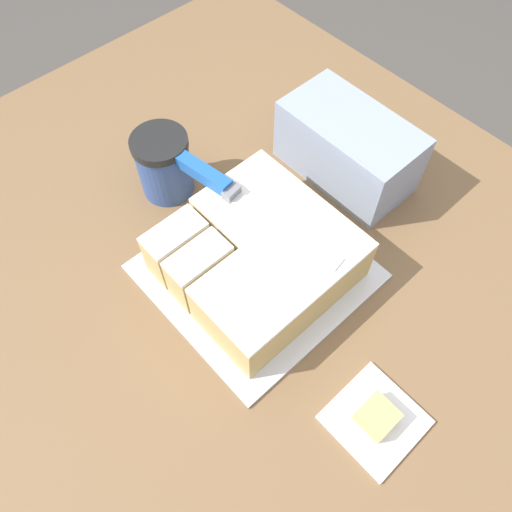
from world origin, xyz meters
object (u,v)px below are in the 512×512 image
Objects in this scene: cake_board at (256,271)px; cake at (258,256)px; brownie at (377,416)px; knife at (218,183)px; coffee_cup at (164,165)px; storage_box at (348,148)px.

cake is at bearing 44.27° from cake_board.
knife is at bearing 171.27° from brownie.
knife is (-0.11, 0.02, 0.10)m from cake_board.
storage_box is (0.18, 0.25, 0.00)m from coffee_cup.
coffee_cup is 2.57× the size of brownie.
coffee_cup is at bearing -125.71° from storage_box.
storage_box is (-0.05, 0.26, 0.06)m from cake_board.
brownie is (0.51, -0.04, -0.04)m from coffee_cup.
storage_box reaches higher than coffee_cup.
knife is 0.40m from brownie.
knife is 0.25m from storage_box.
brownie is 0.20× the size of storage_box.
cake_board is 0.96× the size of knife.
cake_board is at bearing -0.90° from coffee_cup.
storage_box is at bearing 100.83° from cake_board.
cake_board is 0.28m from brownie.
storage_box is (-0.05, 0.26, 0.01)m from cake.
storage_box is (0.06, 0.24, -0.04)m from knife.
cake_board is 0.27m from storage_box.
knife reaches higher than cake_board.
knife is 6.96× the size of brownie.
cake_board is 6.67× the size of brownie.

